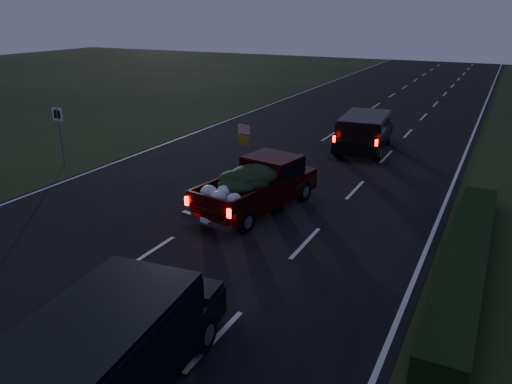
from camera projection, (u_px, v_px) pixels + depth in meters
The scene contains 7 objects.
ground at pixel (149, 253), 13.67m from camera, with size 120.00×120.00×0.00m, color black.
road_asphalt at pixel (149, 253), 13.67m from camera, with size 14.00×120.00×0.02m, color black.
hedge_row at pixel (466, 258), 12.78m from camera, with size 1.00×10.00×0.60m, color black.
route_sign at pixel (59, 127), 20.89m from camera, with size 0.55×0.08×2.50m.
pickup_truck at pixel (258, 183), 16.40m from camera, with size 2.58×4.99×2.49m.
lead_suv at pixel (365, 129), 23.29m from camera, with size 2.45×5.01×1.39m.
rear_suv at pixel (105, 346), 8.20m from camera, with size 2.66×5.13×1.42m.
Camera 1 is at (8.14, -9.63, 6.28)m, focal length 35.00 mm.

